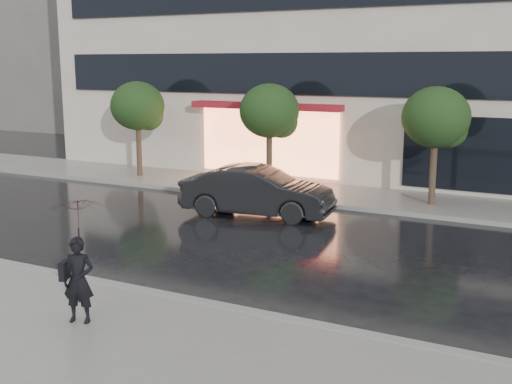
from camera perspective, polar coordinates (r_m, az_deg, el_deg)
The scene contains 11 objects.
ground at distance 14.15m, azimuth -6.00°, elevation -8.16°, with size 120.00×120.00×0.00m, color black.
sidewalk_near at distance 11.75m, azimuth -14.96°, elevation -12.38°, with size 60.00×4.50×0.12m, color slate.
sidewalk_far at distance 23.06m, azimuth 8.14°, elevation -0.36°, with size 60.00×3.50×0.12m, color slate.
curb_near at distance 13.35m, azimuth -8.40°, elevation -9.11°, with size 60.00×0.25×0.14m, color gray.
curb_far at distance 21.45m, azimuth 6.58°, elevation -1.18°, with size 60.00×0.25×0.14m, color gray.
bg_building_left at distance 51.29m, azimuth -16.60°, elevation 12.40°, with size 14.00×10.00×12.00m, color #59544F.
tree_far_west at distance 26.77m, azimuth -10.34°, elevation 7.38°, with size 2.20×2.20×3.99m.
tree_mid_west at distance 23.58m, azimuth 1.36°, elevation 7.04°, with size 2.20×2.20×3.99m.
tree_mid_east at distance 21.63m, azimuth 15.87°, elevation 6.21°, with size 2.20×2.20×3.99m.
parked_car at distance 19.98m, azimuth 0.13°, elevation 0.04°, with size 1.65×4.74×1.56m, color black.
pedestrian_with_umbrella at distance 11.78m, azimuth -15.53°, elevation -4.21°, with size 1.20×1.21×2.28m.
Camera 1 is at (7.41, -11.08, 4.73)m, focal length 45.00 mm.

